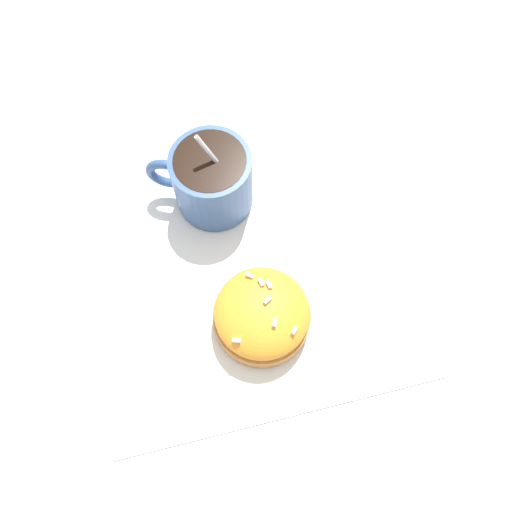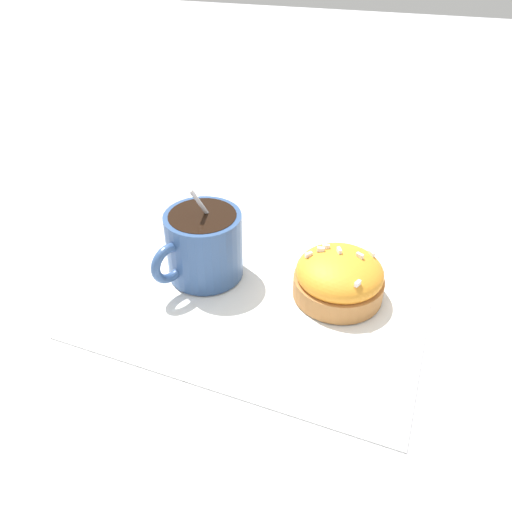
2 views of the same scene
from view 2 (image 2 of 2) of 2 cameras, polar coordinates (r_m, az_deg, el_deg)
name	(u,v)px [view 2 (image 2 of 2)]	position (r m, az deg, el deg)	size (l,w,h in m)	color
ground_plane	(272,280)	(0.52, 1.79, -2.77)	(3.00, 3.00, 0.00)	#B2B2B7
paper_napkin	(272,279)	(0.51, 1.80, -2.64)	(0.33, 0.32, 0.00)	white
coffee_cup	(203,243)	(0.50, -6.07, 1.49)	(0.08, 0.10, 0.10)	#335184
frosted_pastry	(339,277)	(0.49, 9.46, -2.42)	(0.09, 0.09, 0.05)	#B2753D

